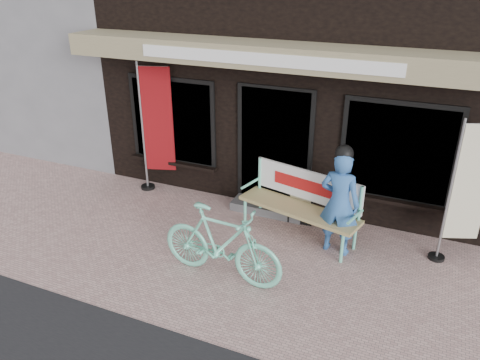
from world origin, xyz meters
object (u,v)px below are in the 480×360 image
at_px(bench, 302,199).
at_px(bicycle, 221,244).
at_px(person, 340,201).
at_px(nobori_cream, 466,191).
at_px(menu_stand, 301,201).
at_px(nobori_red, 156,127).

bearing_deg(bench, bicycle, -99.92).
height_order(person, nobori_cream, nobori_cream).
distance_m(nobori_cream, menu_stand, 2.48).
height_order(nobori_cream, menu_stand, nobori_cream).
bearing_deg(bicycle, bench, -20.45).
relative_size(bench, nobori_red, 0.83).
height_order(bench, person, person).
distance_m(bicycle, nobori_red, 3.19).
bearing_deg(person, nobori_cream, 21.31).
relative_size(bicycle, menu_stand, 2.20).
distance_m(bicycle, nobori_cream, 3.48).
xyz_separation_m(person, nobori_cream, (1.65, 0.45, 0.28)).
distance_m(person, nobori_red, 3.73).
distance_m(bench, menu_stand, 0.39).
distance_m(person, nobori_cream, 1.73).
bearing_deg(nobori_cream, person, 174.37).
relative_size(bench, bicycle, 1.13).
xyz_separation_m(bench, person, (0.62, -0.25, 0.22)).
bearing_deg(nobori_red, bench, -27.65).
distance_m(bench, nobori_cream, 2.34).
bearing_deg(bench, menu_stand, 122.66).
bearing_deg(nobori_cream, bicycle, -170.52).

